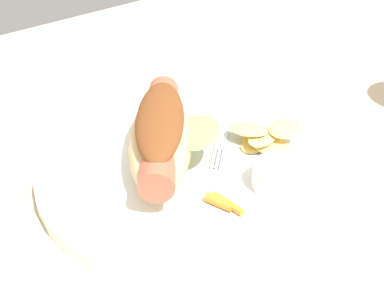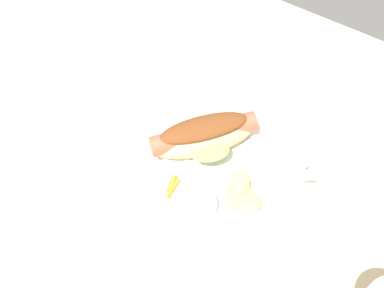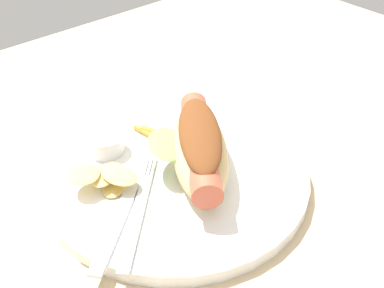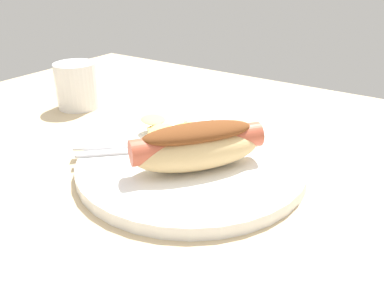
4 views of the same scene
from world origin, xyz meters
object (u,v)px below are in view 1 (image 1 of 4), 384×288
sauce_ramekin (276,176)px  fork (226,122)px  hot_dog (161,134)px  plate (187,166)px  carrot_garnish (224,202)px  knife (243,117)px  chips_pile (264,136)px

sauce_ramekin → fork: (3.19, 10.90, -0.92)cm
fork → hot_dog: bearing=-35.7°
plate → carrot_garnish: (-1.44, -7.38, 1.21)cm
sauce_ramekin → knife: bearing=63.0°
fork → chips_pile: bearing=49.0°
knife → sauce_ramekin: bearing=25.0°
carrot_garnish → hot_dog: bearing=93.6°
sauce_ramekin → knife: (5.34, 10.47, -0.94)cm
plate → knife: bearing=13.7°
fork → carrot_garnish: carrot_garnish is taller
plate → hot_dog: 4.59cm
carrot_garnish → knife: bearing=41.5°
sauce_ramekin → chips_pile: bearing=56.5°
hot_dog → fork: bearing=134.3°
plate → hot_dog: (-2.00, 1.48, 3.85)cm
hot_dog → carrot_garnish: size_ratio=4.55×
knife → chips_pile: (-1.90, -5.27, 1.11)cm
chips_pile → fork: bearing=92.5°
knife → carrot_garnish: (-10.96, -9.70, 0.23)cm
knife → carrot_garnish: size_ratio=3.81×
hot_dog → knife: 11.90cm
sauce_ramekin → knife: size_ratio=0.32×
fork → knife: 2.20cm
fork → carrot_garnish: 13.43cm
sauce_ramekin → fork: bearing=73.7°
fork → sauce_ramekin: bearing=30.2°
plate → sauce_ramekin: bearing=-62.9°
knife → plate: bearing=-24.3°
plate → sauce_ramekin: size_ratio=6.73×
hot_dog → fork: 9.88cm
plate → hot_dog: hot_dog is taller
hot_dog → fork: size_ratio=1.32×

